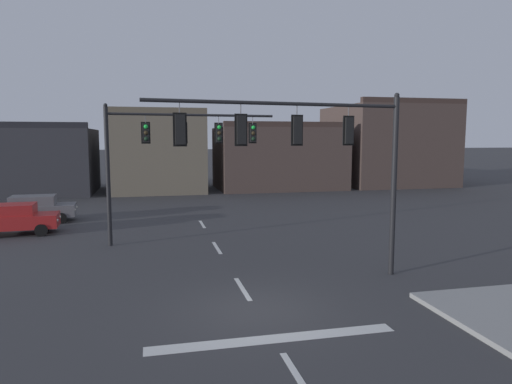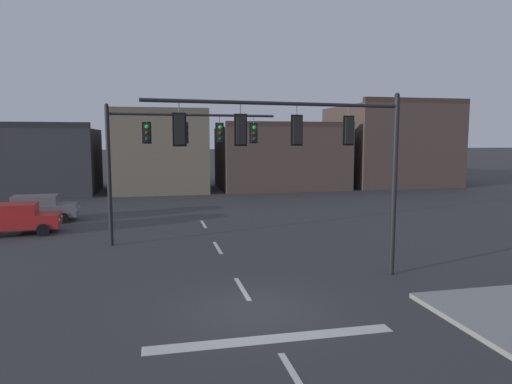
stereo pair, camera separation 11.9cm
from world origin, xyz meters
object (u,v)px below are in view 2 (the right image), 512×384
at_px(car_lot_nearside, 14,218).
at_px(car_lot_middle, 38,208).
at_px(signal_mast_near_side, 315,146).
at_px(signal_mast_far_side, 171,144).

distance_m(car_lot_nearside, car_lot_middle, 3.62).
distance_m(signal_mast_near_side, car_lot_middle, 19.53).
height_order(signal_mast_near_side, signal_mast_far_side, signal_mast_near_side).
xyz_separation_m(signal_mast_near_side, signal_mast_far_side, (-4.49, 7.73, -0.03)).
xyz_separation_m(signal_mast_near_side, car_lot_middle, (-12.16, 14.77, -3.90)).
xyz_separation_m(signal_mast_far_side, car_lot_middle, (-7.68, 7.05, -3.88)).
distance_m(signal_mast_near_side, car_lot_nearside, 17.21).
bearing_deg(car_lot_middle, car_lot_nearside, -95.46).
relative_size(signal_mast_near_side, signal_mast_far_side, 1.10).
bearing_deg(car_lot_nearside, signal_mast_far_side, -23.21).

